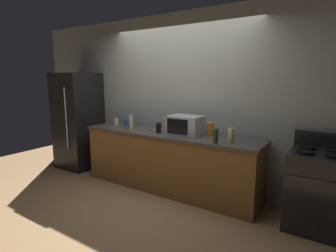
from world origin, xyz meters
The scene contains 13 objects.
ground_plane centered at (0.00, 0.00, 0.00)m, with size 8.00×8.00×0.00m, color #A87F51.
back_wall centered at (0.00, 0.81, 1.35)m, with size 6.40×0.10×2.70m, color #9EA399.
counter_run centered at (0.00, 0.40, 0.45)m, with size 2.84×0.64×0.90m.
refrigerator centered at (-2.05, 0.40, 0.90)m, with size 0.72×0.73×1.80m.
stove_range centered at (2.00, 0.40, 0.46)m, with size 0.60×0.61×1.08m.
microwave centered at (0.27, 0.45, 1.04)m, with size 0.48×0.35×0.27m.
cordless_phone centered at (-0.12, 0.33, 0.98)m, with size 0.05×0.11×0.15m, color black.
bottle_hand_soap centered at (1.00, 0.35, 0.99)m, with size 0.07×0.07×0.18m, color beige.
bottle_vinegar centered at (-0.60, 0.26, 1.02)m, with size 0.06×0.06×0.24m, color beige.
bottle_wine centered at (0.86, 0.18, 0.99)m, with size 0.06×0.06×0.19m, color #1E3F19.
bottle_dish_soap centered at (0.62, 0.56, 0.99)m, with size 0.08×0.08×0.19m, color orange.
mug_blue centered at (-0.89, 0.47, 0.95)m, with size 0.08×0.08×0.11m, color #2D4CB2.
mug_white centered at (-1.18, 0.52, 0.95)m, with size 0.09×0.09×0.10m, color white.
Camera 1 is at (2.14, -2.90, 1.72)m, focal length 28.57 mm.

